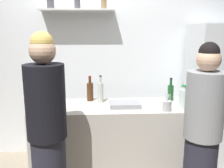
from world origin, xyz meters
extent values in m
cube|color=white|center=(0.00, 1.25, 1.30)|extent=(4.80, 0.10, 2.60)
cube|color=silver|center=(-0.18, 1.09, 1.98)|extent=(0.95, 0.22, 0.02)
cylinder|color=#4C4C51|center=(-0.52, 1.09, 2.05)|extent=(0.09, 0.09, 0.13)
cylinder|color=#4C4C51|center=(-0.18, 1.09, 2.06)|extent=(0.08, 0.08, 0.14)
cylinder|color=olive|center=(0.15, 1.09, 2.05)|extent=(0.07, 0.07, 0.12)
cube|color=silver|center=(1.57, 0.85, 0.90)|extent=(0.64, 0.60, 1.80)
cube|color=#B7B2A8|center=(0.22, 0.54, 0.44)|extent=(1.79, 0.61, 0.88)
cube|color=gray|center=(0.36, 0.50, 0.91)|extent=(0.34, 0.24, 0.05)
cylinder|color=#B2B2B7|center=(0.79, 0.31, 0.94)|extent=(0.10, 0.10, 0.11)
cylinder|color=silver|center=(0.77, 0.31, 1.01)|extent=(0.01, 0.04, 0.19)
cylinder|color=silver|center=(0.78, 0.32, 1.01)|extent=(0.01, 0.04, 0.18)
cylinder|color=silver|center=(0.78, 0.33, 1.00)|extent=(0.02, 0.01, 0.17)
cylinder|color=silver|center=(0.79, 0.31, 1.00)|extent=(0.01, 0.01, 0.16)
cylinder|color=silver|center=(0.79, 0.32, 0.99)|extent=(0.04, 0.02, 0.15)
cylinder|color=silver|center=(0.80, 0.32, 0.99)|extent=(0.02, 0.01, 0.15)
cylinder|color=silver|center=(0.79, 0.32, 1.01)|extent=(0.03, 0.04, 0.18)
cylinder|color=silver|center=(0.82, 0.31, 1.00)|extent=(0.01, 0.01, 0.16)
cylinder|color=#472814|center=(-0.03, 0.75, 0.99)|extent=(0.08, 0.08, 0.22)
cylinder|color=#472814|center=(-0.03, 0.75, 1.14)|extent=(0.03, 0.03, 0.07)
cylinder|color=maroon|center=(-0.03, 0.75, 1.18)|extent=(0.04, 0.04, 0.02)
cylinder|color=#B2BFB2|center=(0.09, 0.67, 1.00)|extent=(0.06, 0.06, 0.23)
cylinder|color=#B2BFB2|center=(0.09, 0.67, 1.16)|extent=(0.03, 0.03, 0.08)
cylinder|color=#333333|center=(0.09, 0.67, 1.20)|extent=(0.03, 0.03, 0.02)
cylinder|color=black|center=(-0.46, 0.59, 0.98)|extent=(0.07, 0.07, 0.19)
cylinder|color=black|center=(-0.46, 0.59, 1.12)|extent=(0.03, 0.03, 0.10)
cylinder|color=gold|center=(-0.46, 0.59, 1.18)|extent=(0.03, 0.03, 0.02)
cylinder|color=#19471E|center=(0.94, 0.70, 0.98)|extent=(0.07, 0.07, 0.19)
cylinder|color=#19471E|center=(0.94, 0.70, 1.11)|extent=(0.03, 0.03, 0.08)
cylinder|color=black|center=(0.94, 0.70, 1.16)|extent=(0.03, 0.03, 0.02)
cylinder|color=silver|center=(0.99, 0.38, 0.99)|extent=(0.09, 0.09, 0.22)
cylinder|color=silver|center=(0.99, 0.38, 1.12)|extent=(0.05, 0.05, 0.03)
cylinder|color=#268C3F|center=(0.99, 0.38, 1.14)|extent=(0.05, 0.05, 0.02)
cylinder|color=black|center=(-0.38, -0.11, 1.13)|extent=(0.34, 0.34, 0.64)
sphere|color=#D8AD8C|center=(-0.38, -0.11, 1.56)|extent=(0.22, 0.22, 0.22)
sphere|color=#D8B759|center=(-0.38, -0.11, 1.62)|extent=(0.19, 0.19, 0.19)
cylinder|color=gray|center=(1.01, -0.09, 1.07)|extent=(0.34, 0.34, 0.61)
sphere|color=#D8AD8C|center=(1.01, -0.09, 1.48)|extent=(0.21, 0.21, 0.21)
sphere|color=black|center=(1.01, -0.09, 1.54)|extent=(0.18, 0.18, 0.18)
camera|label=1|loc=(0.08, -2.12, 1.71)|focal=39.06mm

